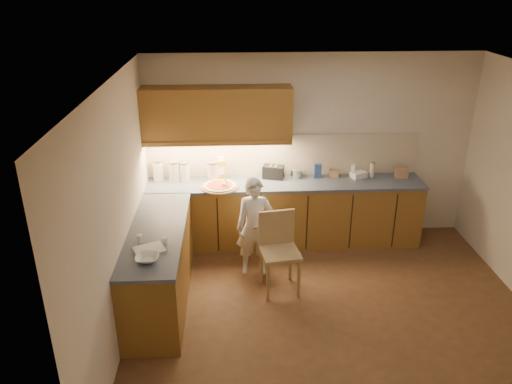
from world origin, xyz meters
TOP-DOWN VIEW (x-y plane):
  - room at (0.00, 0.00)m, footprint 4.54×4.50m
  - l_counter at (-0.92, 1.25)m, footprint 3.77×2.62m
  - backsplash at (-0.38, 1.99)m, footprint 3.75×0.02m
  - upper_cabinets at (-1.27, 1.82)m, footprint 1.95×0.36m
  - pizza_on_board at (-1.26, 1.55)m, footprint 0.49×0.49m
  - child at (-0.83, 0.93)m, footprint 0.47×0.31m
  - wooden_chair at (-0.56, 0.59)m, footprint 0.50×0.50m
  - mixing_bowl at (-1.95, -0.26)m, footprint 0.23×0.23m
  - canister_a at (-2.10, 1.86)m, footprint 0.15×0.15m
  - canister_b at (-1.88, 1.83)m, footprint 0.16×0.16m
  - canister_c at (-1.74, 1.84)m, footprint 0.14×0.14m
  - canister_d at (-1.35, 1.83)m, footprint 0.17×0.17m
  - oil_jug at (-1.24, 1.86)m, footprint 0.13×0.11m
  - toaster at (-0.53, 1.85)m, footprint 0.32×0.23m
  - steel_pot at (-0.21, 1.86)m, footprint 0.16×0.16m
  - blue_box at (0.09, 1.85)m, footprint 0.10×0.07m
  - card_box_a at (0.33, 1.87)m, footprint 0.16×0.13m
  - white_bottle at (0.59, 1.88)m, footprint 0.07×0.07m
  - flat_pack at (0.66, 1.82)m, footprint 0.25×0.22m
  - tall_jar at (0.85, 1.83)m, footprint 0.07×0.07m
  - card_box_b at (1.26, 1.80)m, footprint 0.19×0.16m
  - dough_cloth at (-1.96, -0.06)m, footprint 0.37×0.34m
  - spice_jar_a at (-2.08, 0.12)m, footprint 0.08×0.08m
  - spice_jar_b at (-1.82, 0.08)m, footprint 0.07×0.07m

SIDE VIEW (x-z plane):
  - l_counter at x=-0.92m, z-range 0.00..0.92m
  - wooden_chair at x=-0.56m, z-range 0.08..1.05m
  - child at x=-0.83m, z-range 0.00..1.28m
  - dough_cloth at x=-1.96m, z-range 0.92..0.94m
  - pizza_on_board at x=-1.26m, z-range 0.84..1.04m
  - mixing_bowl at x=-1.95m, z-range 0.92..0.98m
  - spice_jar_b at x=-1.82m, z-range 0.92..0.99m
  - flat_pack at x=0.66m, z-range 0.92..1.00m
  - spice_jar_a at x=-2.08m, z-range 0.92..1.01m
  - card_box_a at x=0.33m, z-range 0.92..1.02m
  - steel_pot at x=-0.21m, z-range 0.92..1.04m
  - card_box_b at x=1.26m, z-range 0.92..1.05m
  - white_bottle at x=0.59m, z-range 0.92..1.08m
  - toaster at x=-0.53m, z-range 0.92..1.10m
  - blue_box at x=0.09m, z-range 0.92..1.12m
  - tall_jar at x=0.85m, z-range 0.92..1.14m
  - canister_c at x=-1.74m, z-range 0.92..1.19m
  - canister_d at x=-1.35m, z-range 0.92..1.20m
  - canister_b at x=-1.88m, z-range 0.92..1.21m
  - oil_jug at x=-1.24m, z-range 0.91..1.23m
  - canister_a at x=-2.10m, z-range 0.92..1.22m
  - backsplash at x=-0.38m, z-range 0.92..1.50m
  - room at x=0.00m, z-range 0.37..2.99m
  - upper_cabinets at x=-1.27m, z-range 1.48..2.21m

